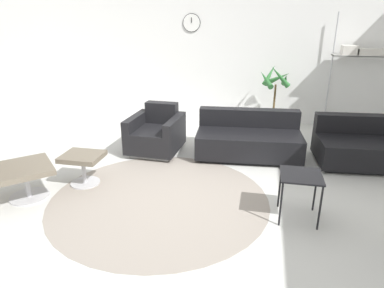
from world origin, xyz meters
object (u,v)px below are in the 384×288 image
Objects in this scene: potted_plant at (274,104)px; shelf_unit at (364,55)px; couch_low at (248,140)px; side_table at (301,180)px; couch_second at (361,147)px; armchair_red at (156,135)px; ottoman at (83,162)px.

shelf_unit is (1.44, 0.19, 0.90)m from potted_plant.
side_table is (0.59, -1.64, 0.19)m from couch_low.
couch_second reaches higher than side_table.
potted_plant is (-1.19, 1.42, 0.22)m from couch_second.
shelf_unit reaches higher than armchair_red.
armchair_red is 0.70× the size of potted_plant.
shelf_unit reaches higher than side_table.
ottoman is 1.36m from armchair_red.
couch_second reaches higher than ottoman.
side_table reaches higher than ottoman.
couch_second is 2.57× the size of side_table.
couch_second is at bearing -49.84° from potted_plant.
side_table is at bearing 145.29° from armchair_red.
armchair_red is at bearing -138.94° from potted_plant.
ottoman is at bearing -129.76° from potted_plant.
couch_second is at bearing 175.67° from couch_low.
potted_plant is (-0.22, 3.05, 0.02)m from side_table.
couch_low reaches higher than side_table.
couch_second is 1.87m from potted_plant.
couch_second is at bearing -98.62° from shelf_unit.
ottoman is at bearing -141.58° from shelf_unit.
couch_second is 0.62× the size of shelf_unit.
potted_plant is at bearing -172.34° from shelf_unit.
couch_low is 1.48m from potted_plant.
armchair_red is 1.40m from couch_low.
armchair_red reaches higher than ottoman.
ottoman is at bearing 30.79° from couch_low.
ottoman is at bearing 174.02° from side_table.
armchair_red is at bearing 0.65° from couch_low.
ottoman is at bearing 16.94° from couch_second.
couch_low is 1.57m from couch_second.
couch_low is 1.75m from side_table.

